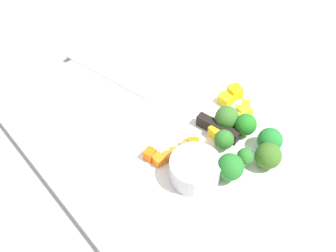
{
  "coord_description": "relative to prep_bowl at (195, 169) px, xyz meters",
  "views": [
    {
      "loc": [
        0.36,
        -0.29,
        0.56
      ],
      "look_at": [
        0.0,
        0.0,
        0.02
      ],
      "focal_mm": 48.71,
      "sensor_mm": 36.0,
      "label": 1
    }
  ],
  "objects": [
    {
      "name": "carrot_dice_0",
      "position": [
        -0.04,
        0.03,
        -0.01
      ],
      "size": [
        0.02,
        0.02,
        0.02
      ],
      "primitive_type": "cube",
      "rotation": [
        0.0,
        0.0,
        0.97
      ],
      "color": "orange",
      "rests_on": "cutting_board"
    },
    {
      "name": "broccoli_floret_4",
      "position": [
        0.03,
        0.07,
        0.0
      ],
      "size": [
        0.02,
        0.02,
        0.03
      ],
      "color": "#94B866",
      "rests_on": "cutting_board"
    },
    {
      "name": "carrot_dice_5",
      "position": [
        -0.05,
        0.02,
        -0.01
      ],
      "size": [
        0.02,
        0.02,
        0.01
      ],
      "primitive_type": "cube",
      "rotation": [
        0.0,
        0.0,
        0.71
      ],
      "color": "orange",
      "rests_on": "cutting_board"
    },
    {
      "name": "chef_knife",
      "position": [
        -0.11,
        0.06,
        -0.01
      ],
      "size": [
        0.34,
        0.1,
        0.02
      ],
      "rotation": [
        0.0,
        0.0,
        3.4
      ],
      "color": "silver",
      "rests_on": "cutting_board"
    },
    {
      "name": "broccoli_floret_6",
      "position": [
        0.05,
        0.09,
        0.0
      ],
      "size": [
        0.04,
        0.04,
        0.04
      ],
      "color": "#83AF62",
      "rests_on": "cutting_board"
    },
    {
      "name": "carrot_dice_4",
      "position": [
        -0.07,
        -0.03,
        -0.01
      ],
      "size": [
        0.02,
        0.02,
        0.02
      ],
      "primitive_type": "cube",
      "rotation": [
        0.0,
        0.0,
        1.84
      ],
      "color": "orange",
      "rests_on": "cutting_board"
    },
    {
      "name": "cutting_board",
      "position": [
        -0.09,
        0.03,
        -0.02
      ],
      "size": [
        0.48,
        0.39,
        0.01
      ],
      "primitive_type": "cube",
      "color": "white",
      "rests_on": "ground_plane"
    },
    {
      "name": "pepper_dice_6",
      "position": [
        -0.03,
        0.12,
        -0.01
      ],
      "size": [
        0.02,
        0.02,
        0.02
      ],
      "primitive_type": "cube",
      "rotation": [
        0.0,
        0.0,
        0.47
      ],
      "color": "yellow",
      "rests_on": "cutting_board"
    },
    {
      "name": "pepper_dice_2",
      "position": [
        -0.08,
        0.16,
        -0.01
      ],
      "size": [
        0.03,
        0.02,
        0.02
      ],
      "primitive_type": "cube",
      "rotation": [
        0.0,
        0.0,
        2.87
      ],
      "color": "yellow",
      "rests_on": "cutting_board"
    },
    {
      "name": "broccoli_floret_1",
      "position": [
        -0.04,
        0.1,
        0.0
      ],
      "size": [
        0.04,
        0.04,
        0.04
      ],
      "color": "#98AE6B",
      "rests_on": "cutting_board"
    },
    {
      "name": "carrot_dice_3",
      "position": [
        -0.05,
        -0.01,
        -0.01
      ],
      "size": [
        0.02,
        0.02,
        0.01
      ],
      "primitive_type": "cube",
      "rotation": [
        0.0,
        0.0,
        1.26
      ],
      "color": "orange",
      "rests_on": "cutting_board"
    },
    {
      "name": "broccoli_floret_2",
      "position": [
        0.03,
        0.04,
        0.01
      ],
      "size": [
        0.04,
        0.04,
        0.05
      ],
      "color": "#92C463",
      "rests_on": "cutting_board"
    },
    {
      "name": "broccoli_floret_0",
      "position": [
        0.03,
        0.12,
        0.0
      ],
      "size": [
        0.04,
        0.04,
        0.04
      ],
      "color": "#85C356",
      "rests_on": "cutting_board"
    },
    {
      "name": "pepper_dice_5",
      "position": [
        -0.04,
        0.14,
        -0.01
      ],
      "size": [
        0.02,
        0.02,
        0.02
      ],
      "primitive_type": "cube",
      "rotation": [
        0.0,
        0.0,
        2.99
      ],
      "color": "yellow",
      "rests_on": "cutting_board"
    },
    {
      "name": "ground_plane",
      "position": [
        -0.09,
        0.03,
        -0.03
      ],
      "size": [
        4.0,
        4.0,
        0.0
      ],
      "primitive_type": "plane",
      "color": "#9C9393"
    },
    {
      "name": "carrot_dice_1",
      "position": [
        -0.05,
        -0.03,
        -0.01
      ],
      "size": [
        0.02,
        0.02,
        0.01
      ],
      "primitive_type": "cube",
      "rotation": [
        0.0,
        0.0,
        3.08
      ],
      "color": "orange",
      "rests_on": "cutting_board"
    },
    {
      "name": "pepper_dice_1",
      "position": [
        -0.02,
        0.09,
        -0.01
      ],
      "size": [
        0.01,
        0.02,
        0.01
      ],
      "primitive_type": "cube",
      "rotation": [
        0.0,
        0.0,
        3.03
      ],
      "color": "gold",
      "rests_on": "cutting_board"
    },
    {
      "name": "pepper_dice_4",
      "position": [
        -0.08,
        0.14,
        -0.01
      ],
      "size": [
        0.02,
        0.02,
        0.02
      ],
      "primitive_type": "cube",
      "rotation": [
        0.0,
        0.0,
        0.03
      ],
      "color": "yellow",
      "rests_on": "cutting_board"
    },
    {
      "name": "broccoli_floret_5",
      "position": [
        -0.01,
        0.11,
        0.0
      ],
      "size": [
        0.03,
        0.03,
        0.04
      ],
      "color": "#91BC56",
      "rests_on": "cutting_board"
    },
    {
      "name": "pepper_dice_0",
      "position": [
        -0.05,
        0.15,
        -0.01
      ],
      "size": [
        0.02,
        0.02,
        0.01
      ],
      "primitive_type": "cube",
      "rotation": [
        0.0,
        0.0,
        2.32
      ],
      "color": "yellow",
      "rests_on": "cutting_board"
    },
    {
      "name": "broccoli_floret_3",
      "position": [
        -0.01,
        0.07,
        0.0
      ],
      "size": [
        0.03,
        0.03,
        0.03
      ],
      "color": "#87BB68",
      "rests_on": "cutting_board"
    },
    {
      "name": "prep_bowl",
      "position": [
        0.0,
        0.0,
        0.0
      ],
      "size": [
        0.07,
        0.07,
        0.03
      ],
      "primitive_type": "cylinder",
      "color": "#BBBAC4",
      "rests_on": "cutting_board"
    },
    {
      "name": "pepper_dice_3",
      "position": [
        -0.03,
        0.07,
        -0.01
      ],
      "size": [
        0.02,
        0.02,
        0.02
      ],
      "primitive_type": "cube",
      "rotation": [
        0.0,
        0.0,
        1.51
      ],
      "color": "yellow",
      "rests_on": "cutting_board"
    },
    {
      "name": "carrot_dice_2",
      "position": [
        -0.05,
        0.0,
        -0.01
      ],
      "size": [
        0.02,
        0.02,
        0.01
      ],
      "primitive_type": "cube",
      "rotation": [
        0.0,
        0.0,
        2.56
      ],
      "color": "orange",
      "rests_on": "cutting_board"
    }
  ]
}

